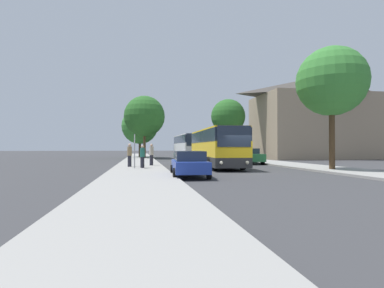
# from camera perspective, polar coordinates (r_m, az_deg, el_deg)

# --- Properties ---
(ground_plane) EXTENTS (300.00, 300.00, 0.00)m
(ground_plane) POSITION_cam_1_polar(r_m,az_deg,el_deg) (20.73, 9.70, -5.31)
(ground_plane) COLOR #38383A
(ground_plane) RESTS_ON ground
(sidewalk_left) EXTENTS (4.00, 120.00, 0.15)m
(sidewalk_left) POSITION_cam_1_polar(r_m,az_deg,el_deg) (19.54, -10.12, -5.37)
(sidewalk_left) COLOR gray
(sidewalk_left) RESTS_ON ground_plane
(sidewalk_right) EXTENTS (4.00, 120.00, 0.15)m
(sidewalk_right) POSITION_cam_1_polar(r_m,az_deg,el_deg) (23.98, 25.72, -4.44)
(sidewalk_right) COLOR gray
(sidewalk_right) RESTS_ON ground_plane
(building_right_background) EXTENTS (19.72, 10.52, 12.75)m
(building_right_background) POSITION_cam_1_polar(r_m,az_deg,el_deg) (50.55, 23.47, 4.69)
(building_right_background) COLOR gray
(building_right_background) RESTS_ON ground_plane
(bus_front) EXTENTS (3.05, 10.95, 3.19)m
(bus_front) POSITION_cam_1_polar(r_m,az_deg,el_deg) (25.51, 4.59, -0.61)
(bus_front) COLOR #2D2D2D
(bus_front) RESTS_ON ground_plane
(bus_middle) EXTENTS (2.96, 10.24, 3.34)m
(bus_middle) POSITION_cam_1_polar(r_m,az_deg,el_deg) (39.39, -0.70, -0.54)
(bus_middle) COLOR #238942
(bus_middle) RESTS_ON ground_plane
(parked_car_left_curb) EXTENTS (2.18, 4.58, 1.48)m
(parked_car_left_curb) POSITION_cam_1_polar(r_m,az_deg,el_deg) (17.00, -0.52, -3.74)
(parked_car_left_curb) COLOR #233D9E
(parked_car_left_curb) RESTS_ON ground_plane
(parked_car_right_near) EXTENTS (2.12, 4.40, 1.59)m
(parked_car_right_near) POSITION_cam_1_polar(r_m,az_deg,el_deg) (30.96, 10.70, -2.26)
(parked_car_right_near) COLOR #236B38
(parked_car_right_near) RESTS_ON ground_plane
(bus_stop_sign) EXTENTS (0.08, 0.45, 2.52)m
(bus_stop_sign) POSITION_cam_1_polar(r_m,az_deg,el_deg) (22.45, -10.89, -0.57)
(bus_stop_sign) COLOR gray
(bus_stop_sign) RESTS_ON sidewalk_left
(pedestrian_waiting_near) EXTENTS (0.36, 0.36, 1.85)m
(pedestrian_waiting_near) POSITION_cam_1_polar(r_m,az_deg,el_deg) (25.92, -7.73, -1.97)
(pedestrian_waiting_near) COLOR #23232D
(pedestrian_waiting_near) RESTS_ON sidewalk_left
(pedestrian_waiting_far) EXTENTS (0.36, 0.36, 1.85)m
(pedestrian_waiting_far) POSITION_cam_1_polar(r_m,az_deg,el_deg) (24.42, -11.80, -2.05)
(pedestrian_waiting_far) COLOR #23232D
(pedestrian_waiting_far) RESTS_ON sidewalk_left
(pedestrian_walking_back) EXTENTS (0.36, 0.36, 1.71)m
(pedestrian_walking_back) POSITION_cam_1_polar(r_m,az_deg,el_deg) (22.85, -9.43, -2.34)
(pedestrian_walking_back) COLOR #23232D
(pedestrian_walking_back) RESTS_ON sidewalk_left
(tree_left_near) EXTENTS (6.22, 6.22, 9.45)m
(tree_left_near) POSITION_cam_1_polar(r_m,az_deg,el_deg) (46.48, -9.04, 5.24)
(tree_left_near) COLOR #513D23
(tree_left_near) RESTS_ON sidewalk_left
(tree_left_far) EXTENTS (6.04, 6.04, 8.19)m
(tree_left_far) POSITION_cam_1_polar(r_m,az_deg,el_deg) (50.83, -9.90, 3.41)
(tree_left_far) COLOR #47331E
(tree_left_far) RESTS_ON sidewalk_left
(tree_right_near) EXTENTS (4.91, 4.91, 8.70)m
(tree_right_near) POSITION_cam_1_polar(r_m,az_deg,el_deg) (23.92, 25.05, 10.71)
(tree_right_near) COLOR #47331E
(tree_right_near) RESTS_ON sidewalk_right
(tree_right_mid) EXTENTS (5.05, 5.05, 8.70)m
(tree_right_mid) POSITION_cam_1_polar(r_m,az_deg,el_deg) (44.71, 6.90, 5.25)
(tree_right_mid) COLOR #513D23
(tree_right_mid) RESTS_ON sidewalk_right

